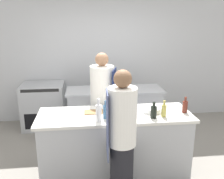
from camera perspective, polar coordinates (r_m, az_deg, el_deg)
ground_plane at (r=3.90m, az=0.60°, el=-18.04°), size 16.00×16.00×0.00m
wall_back at (r=5.41m, az=-2.12°, el=7.69°), size 8.00×0.06×2.80m
prep_counter at (r=3.67m, az=0.62°, el=-12.14°), size 2.13×0.74×0.91m
pass_counter at (r=4.80m, az=0.60°, el=-5.10°), size 1.79×0.63×0.91m
oven_range at (r=5.31m, az=-15.29°, el=-3.57°), size 0.83×0.67×0.91m
chef_at_prep_near at (r=2.97m, az=2.24°, el=-11.10°), size 0.35×0.33×1.65m
chef_at_stove at (r=4.04m, az=-2.17°, el=-3.51°), size 0.43×0.42×1.68m
bottle_olive_oil at (r=3.42m, az=11.78°, el=-4.65°), size 0.07×0.07×0.23m
bottle_vinegar at (r=3.20m, az=-3.08°, el=-5.25°), size 0.08×0.08×0.30m
bottle_wine at (r=3.64m, az=16.34°, el=-3.72°), size 0.07×0.07×0.23m
bottle_cooking_oil at (r=3.29m, az=-1.49°, el=-5.01°), size 0.07×0.07×0.24m
bottle_sauce at (r=3.35m, az=9.50°, el=-5.02°), size 0.08×0.08×0.22m
bowl_mixing_large at (r=3.58m, az=9.01°, el=-4.54°), size 0.27×0.27×0.07m
bowl_prep_small at (r=3.31m, az=3.26°, el=-5.94°), size 0.21×0.21×0.08m
cutting_board at (r=3.53m, az=-3.19°, el=-5.10°), size 0.39×0.18×0.01m
stockpot at (r=4.73m, az=-0.89°, el=1.77°), size 0.25×0.25×0.22m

